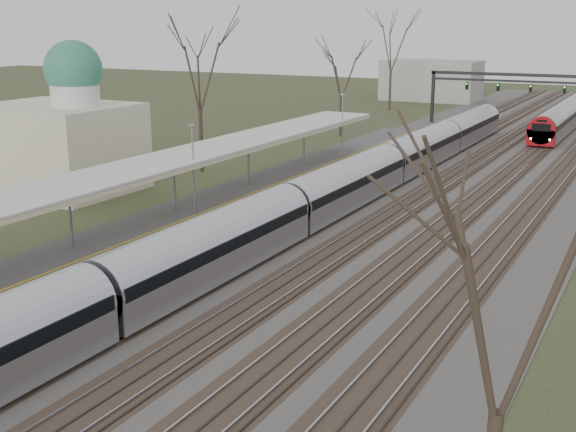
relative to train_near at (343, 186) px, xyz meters
name	(u,v)px	position (x,y,z in m)	size (l,w,h in m)	color
track_bed	(442,177)	(2.76, 12.37, -1.42)	(24.00, 160.00, 0.22)	#474442
platform	(210,206)	(-6.55, -5.13, -0.98)	(3.50, 69.00, 1.00)	#9E9B93
canopy	(162,163)	(-6.55, -9.64, 2.45)	(4.10, 50.00, 3.11)	slate
dome_building	(60,138)	(-19.21, -4.63, 2.24)	(10.00, 8.00, 10.30)	beige
signal_gantry	(525,84)	(2.79, 42.36, 3.43)	(21.00, 0.59, 6.08)	black
tree_west_far	(199,69)	(-14.50, 5.37, 6.54)	(5.50, 5.50, 11.33)	#2D231C
tree_east_near	(507,290)	(15.50, -27.63, 5.08)	(4.50, 4.50, 9.27)	#2D231C
train_near	(343,186)	(0.00, 0.00, 0.00)	(2.62, 75.21, 3.05)	#ACAEB6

